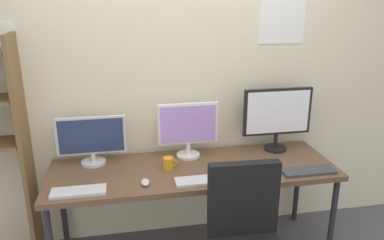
% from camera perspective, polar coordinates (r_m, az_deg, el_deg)
% --- Properties ---
extents(wall_back, '(4.48, 0.11, 2.60)m').
position_cam_1_polar(wall_back, '(3.02, -1.33, 5.99)').
color(wall_back, beige).
rests_on(wall_back, ground_plane).
extents(desk, '(2.08, 0.68, 0.74)m').
position_cam_1_polar(desk, '(2.83, 0.19, -8.07)').
color(desk, brown).
rests_on(desk, ground_plane).
extents(monitor_left, '(0.50, 0.18, 0.36)m').
position_cam_1_polar(monitor_left, '(2.89, -14.77, -2.73)').
color(monitor_left, silver).
rests_on(monitor_left, desk).
extents(monitor_center, '(0.46, 0.18, 0.43)m').
position_cam_1_polar(monitor_center, '(2.91, -0.60, -1.13)').
color(monitor_center, silver).
rests_on(monitor_center, desk).
extents(monitor_right, '(0.56, 0.18, 0.51)m').
position_cam_1_polar(monitor_right, '(3.09, 12.63, 0.72)').
color(monitor_right, black).
rests_on(monitor_right, desk).
extents(keyboard_left, '(0.35, 0.13, 0.02)m').
position_cam_1_polar(keyboard_left, '(2.57, -16.58, -10.20)').
color(keyboard_left, silver).
rests_on(keyboard_left, desk).
extents(keyboard_center, '(0.33, 0.13, 0.02)m').
position_cam_1_polar(keyboard_center, '(2.60, 1.17, -9.06)').
color(keyboard_center, silver).
rests_on(keyboard_center, desk).
extents(keyboard_right, '(0.38, 0.13, 0.02)m').
position_cam_1_polar(keyboard_right, '(2.86, 16.99, -7.30)').
color(keyboard_right, '#38383D').
rests_on(keyboard_right, desk).
extents(computer_mouse, '(0.06, 0.10, 0.03)m').
position_cam_1_polar(computer_mouse, '(2.59, -7.00, -9.21)').
color(computer_mouse, silver).
rests_on(computer_mouse, desk).
extents(coffee_mug, '(0.11, 0.08, 0.09)m').
position_cam_1_polar(coffee_mug, '(2.77, -3.51, -6.48)').
color(coffee_mug, orange).
rests_on(coffee_mug, desk).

